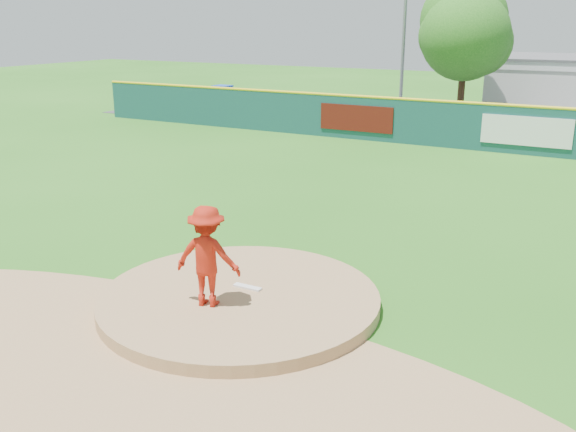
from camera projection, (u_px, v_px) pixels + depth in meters
The scene contains 12 objects.
ground at pixel (240, 305), 12.64m from camera, with size 120.00×120.00×0.00m, color #286B19.
pitchers_mound at pixel (240, 305), 12.64m from camera, with size 5.50×5.50×0.50m, color #9E774C.
pitching_rubber at pixel (248, 287), 12.82m from camera, with size 0.60×0.15×0.04m, color white.
infield_dirt_arc at pixel (137, 376), 10.12m from camera, with size 15.40×15.40×0.01m, color #9E774C.
parking_lot at pixel (504, 121), 35.32m from camera, with size 44.00×16.00×0.02m, color #38383A.
pitcher at pixel (207, 256), 11.83m from camera, with size 1.24×0.71×1.92m, color #B11E0F.
van at pixel (516, 122), 30.02m from camera, with size 2.54×5.52×1.53m, color silver.
fence_banners at pixel (436, 124), 27.99m from camera, with size 11.13×0.04×1.20m.
playground_slide at pixel (222, 98), 39.22m from camera, with size 0.99×2.78×1.53m.
outfield_fence at pixel (466, 124), 27.44m from camera, with size 40.00×0.14×2.07m.
deciduous_tree at pixel (466, 36), 33.22m from camera, with size 5.60×5.60×7.36m.
light_pole_left at pixel (405, 7), 36.28m from camera, with size 1.75×0.25×11.00m.
Camera 1 is at (6.36, -9.71, 5.40)m, focal length 40.00 mm.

